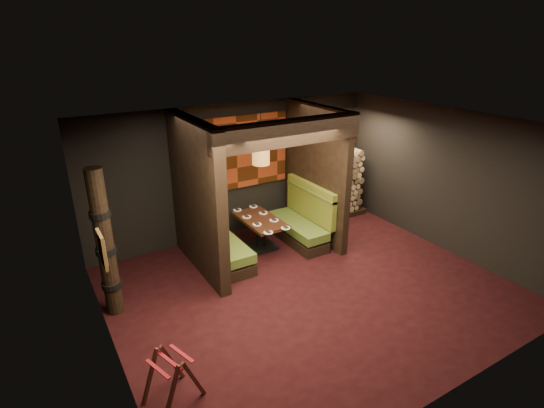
{
  "coord_description": "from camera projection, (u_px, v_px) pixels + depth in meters",
  "views": [
    {
      "loc": [
        -3.82,
        -5.05,
        4.16
      ],
      "look_at": [
        0.0,
        1.3,
        1.15
      ],
      "focal_mm": 28.0,
      "sensor_mm": 36.0,
      "label": 1
    }
  ],
  "objects": [
    {
      "name": "booth_bench_left",
      "position": [
        220.0,
        244.0,
        8.1
      ],
      "size": [
        0.68,
        1.6,
        1.14
      ],
      "color": "black",
      "rests_on": "floor"
    },
    {
      "name": "partition_left",
      "position": [
        197.0,
        198.0,
        7.53
      ],
      "size": [
        0.2,
        2.2,
        2.85
      ],
      "primitive_type": "cube",
      "color": "black",
      "rests_on": "floor"
    },
    {
      "name": "partition_right",
      "position": [
        316.0,
        174.0,
        8.83
      ],
      "size": [
        0.15,
        2.1,
        2.85
      ],
      "primitive_type": "cube",
      "color": "black",
      "rests_on": "floor"
    },
    {
      "name": "bay_front_post",
      "position": [
        312.0,
        170.0,
        9.08
      ],
      "size": [
        0.08,
        0.08,
        2.85
      ],
      "primitive_type": "cube",
      "color": "black",
      "rests_on": "floor"
    },
    {
      "name": "lacquer_shelf",
      "position": [
        214.0,
        187.0,
        8.77
      ],
      "size": [
        0.6,
        0.12,
        0.07
      ],
      "primitive_type": "cube",
      "color": "#5C110B",
      "rests_on": "wall_back"
    },
    {
      "name": "totem_column",
      "position": [
        105.0,
        245.0,
        6.37
      ],
      "size": [
        0.31,
        0.31,
        2.4
      ],
      "color": "black",
      "rests_on": "floor"
    },
    {
      "name": "ceiling",
      "position": [
        317.0,
        126.0,
        6.32
      ],
      "size": [
        6.5,
        5.5,
        0.02
      ],
      "primitive_type": "cube",
      "color": "black",
      "rests_on": "ground"
    },
    {
      "name": "booth_bench_right",
      "position": [
        301.0,
        223.0,
        9.0
      ],
      "size": [
        0.68,
        1.6,
        1.14
      ],
      "color": "black",
      "rests_on": "floor"
    },
    {
      "name": "luggage_rack",
      "position": [
        172.0,
        376.0,
        5.05
      ],
      "size": [
        0.77,
        0.64,
        0.72
      ],
      "color": "#471C15",
      "rests_on": "floor"
    },
    {
      "name": "framed_picture",
      "position": [
        102.0,
        249.0,
        5.33
      ],
      "size": [
        0.05,
        0.36,
        0.46
      ],
      "color": "brown",
      "rests_on": "wall_left"
    },
    {
      "name": "tapa_side_panel",
      "position": [
        198.0,
        172.0,
        7.57
      ],
      "size": [
        0.04,
        1.85,
        1.45
      ],
      "primitive_type": "cube",
      "color": "maroon",
      "rests_on": "partition_left"
    },
    {
      "name": "pendant_lamp",
      "position": [
        261.0,
        153.0,
        8.01
      ],
      "size": [
        0.34,
        0.34,
        1.03
      ],
      "color": "#A46F33",
      "rests_on": "ceiling"
    },
    {
      "name": "tapa_back_panel",
      "position": [
        236.0,
        153.0,
        8.86
      ],
      "size": [
        2.4,
        0.06,
        1.55
      ],
      "primitive_type": "cube",
      "color": "maroon",
      "rests_on": "wall_back"
    },
    {
      "name": "wall_front",
      "position": [
        461.0,
        299.0,
        4.67
      ],
      "size": [
        6.5,
        0.02,
        2.85
      ],
      "primitive_type": "cube",
      "color": "black",
      "rests_on": "ground"
    },
    {
      "name": "wall_left",
      "position": [
        103.0,
        267.0,
        5.31
      ],
      "size": [
        0.02,
        5.5,
        2.85
      ],
      "primitive_type": "cube",
      "color": "black",
      "rests_on": "ground"
    },
    {
      "name": "firewood_stack",
      "position": [
        332.0,
        184.0,
        10.05
      ],
      "size": [
        1.73,
        0.7,
        1.64
      ],
      "color": "black",
      "rests_on": "floor"
    },
    {
      "name": "wall_right",
      "position": [
        446.0,
        181.0,
        8.42
      ],
      "size": [
        0.02,
        5.5,
        2.85
      ],
      "primitive_type": "cube",
      "color": "black",
      "rests_on": "ground"
    },
    {
      "name": "dining_table",
      "position": [
        260.0,
        229.0,
        8.66
      ],
      "size": [
        0.69,
        1.25,
        0.66
      ],
      "color": "black",
      "rests_on": "floor"
    },
    {
      "name": "floor",
      "position": [
        310.0,
        289.0,
        7.4
      ],
      "size": [
        6.5,
        5.5,
        0.02
      ],
      "primitive_type": "cube",
      "color": "black",
      "rests_on": "ground"
    },
    {
      "name": "header_beam",
      "position": [
        289.0,
        133.0,
        6.95
      ],
      "size": [
        2.85,
        0.18,
        0.44
      ],
      "primitive_type": "cube",
      "color": "black",
      "rests_on": "partition_left"
    },
    {
      "name": "wall_back",
      "position": [
        237.0,
        170.0,
        9.06
      ],
      "size": [
        6.5,
        0.02,
        2.85
      ],
      "primitive_type": "cube",
      "color": "black",
      "rests_on": "ground"
    },
    {
      "name": "mosaic_header",
      "position": [
        325.0,
        136.0,
        9.9
      ],
      "size": [
        1.83,
        0.1,
        0.56
      ],
      "primitive_type": "cube",
      "color": "maroon",
      "rests_on": "wall_back"
    },
    {
      "name": "place_settings",
      "position": [
        260.0,
        218.0,
        8.57
      ],
      "size": [
        0.58,
        1.46,
        0.03
      ],
      "color": "white",
      "rests_on": "dining_table"
    }
  ]
}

